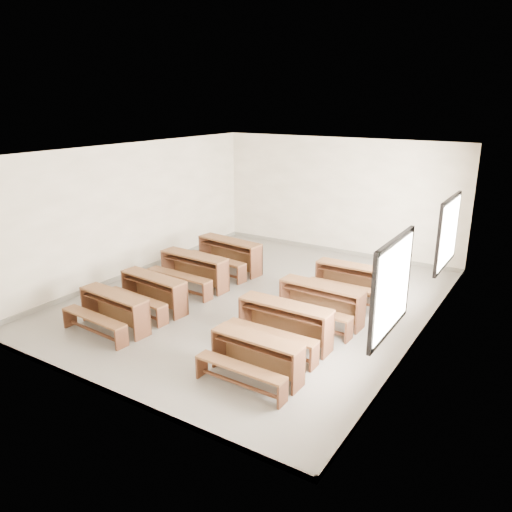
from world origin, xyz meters
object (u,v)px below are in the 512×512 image
Objects in this scene: desk_set_3 at (228,253)px; desk_set_4 at (255,355)px; desk_set_5 at (284,321)px; desk_set_6 at (320,301)px; desk_set_1 at (152,290)px; desk_set_7 at (352,279)px; desk_set_2 at (193,268)px; desk_set_0 at (112,308)px.

desk_set_4 is at bearing -43.06° from desk_set_3.
desk_set_5 is 1.23m from desk_set_6.
desk_set_3 is at bearing 156.53° from desk_set_6.
desk_set_1 is at bearing -81.46° from desk_set_3.
desk_set_7 is at bearing 89.71° from desk_set_6.
desk_set_2 is 3.45m from desk_set_5.
desk_set_3 reaches higher than desk_set_1.
desk_set_6 is 1.51m from desk_set_7.
desk_set_3 is 3.61m from desk_set_6.
desk_set_4 is at bearing -35.01° from desk_set_2.
desk_set_6 is (3.19, 1.30, 0.02)m from desk_set_1.
desk_set_6 is at bearing 40.82° from desk_set_0.
desk_set_2 is at bearing -158.40° from desk_set_7.
desk_set_5 is (3.05, 1.15, 0.04)m from desk_set_0.
desk_set_7 is at bearing 54.30° from desk_set_0.
desk_set_3 is (-0.08, 2.83, 0.05)m from desk_set_1.
desk_set_1 is at bearing -156.25° from desk_set_6.
desk_set_6 is at bearing -92.27° from desk_set_7.
desk_set_3 is 1.10× the size of desk_set_6.
desk_set_0 is at bearing -159.41° from desk_set_5.
desk_set_1 is at bearing 161.89° from desk_set_4.
desk_set_1 is 2.83m from desk_set_3.
desk_set_2 is at bearing 96.79° from desk_set_0.
desk_set_0 is at bearing -141.60° from desk_set_6.
desk_set_3 is (-0.09, 3.90, 0.06)m from desk_set_0.
desk_set_3 reaches higher than desk_set_5.
desk_set_4 is at bearing -90.50° from desk_set_7.
desk_set_3 is at bearing 91.42° from desk_set_2.
desk_set_3 is at bearing 130.97° from desk_set_4.
desk_set_3 is 1.15× the size of desk_set_7.
desk_set_4 is 1.21m from desk_set_5.
desk_set_2 is (-0.11, 1.45, 0.03)m from desk_set_1.
desk_set_1 is at bearing 94.84° from desk_set_0.
desk_set_3 reaches higher than desk_set_0.
desk_set_1 is 0.97× the size of desk_set_5.
desk_set_6 reaches higher than desk_set_1.
desk_set_2 is 1.08× the size of desk_set_7.
desk_set_7 is (3.23, 3.88, 0.02)m from desk_set_0.
desk_set_1 is 1.02× the size of desk_set_7.
desk_set_7 reaches higher than desk_set_4.
desk_set_4 is at bearing -87.41° from desk_set_6.
desk_set_0 is 3.91m from desk_set_3.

